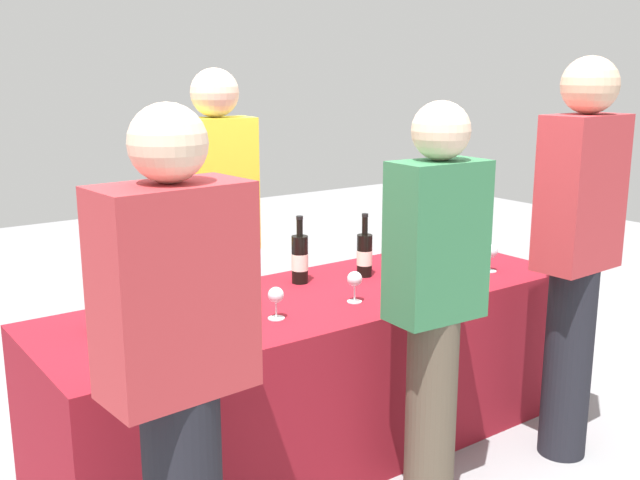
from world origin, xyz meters
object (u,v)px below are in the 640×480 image
(wine_glass_2, at_px, (355,280))
(guest_1, at_px, (435,296))
(server_pouring, at_px, (219,228))
(ice_bucket, at_px, (426,242))
(wine_glass_4, at_px, (491,252))
(wine_bottle_4, at_px, (394,250))
(guest_2, at_px, (577,245))
(wine_bottle_3, at_px, (364,254))
(wine_bottle_2, at_px, (300,259))
(wine_glass_1, at_px, (276,297))
(wine_bottle_0, at_px, (100,301))
(wine_glass_0, at_px, (177,319))
(wine_bottle_1, at_px, (135,295))
(wine_glass_3, at_px, (462,258))
(guest_0, at_px, (178,369))

(wine_glass_2, height_order, guest_1, guest_1)
(server_pouring, bearing_deg, ice_bucket, 163.85)
(wine_glass_2, relative_size, ice_bucket, 0.65)
(wine_glass_2, height_order, wine_glass_4, wine_glass_4)
(wine_glass_4, relative_size, server_pouring, 0.08)
(server_pouring, bearing_deg, wine_bottle_4, 150.33)
(ice_bucket, relative_size, server_pouring, 0.12)
(wine_bottle_4, relative_size, guest_2, 0.18)
(wine_bottle_3, bearing_deg, wine_bottle_2, 164.41)
(wine_bottle_3, relative_size, wine_glass_1, 2.34)
(wine_bottle_0, height_order, wine_glass_1, wine_bottle_0)
(wine_glass_0, bearing_deg, wine_bottle_3, 15.86)
(wine_bottle_1, relative_size, server_pouring, 0.18)
(wine_glass_3, height_order, guest_0, guest_0)
(wine_bottle_4, relative_size, wine_glass_0, 2.21)
(guest_1, bearing_deg, ice_bucket, 50.90)
(server_pouring, bearing_deg, guest_1, 107.86)
(wine_bottle_2, relative_size, wine_glass_1, 2.42)
(wine_bottle_3, relative_size, guest_2, 0.17)
(wine_glass_4, bearing_deg, wine_glass_0, -179.24)
(wine_bottle_3, bearing_deg, wine_glass_3, -39.29)
(wine_bottle_0, xyz_separation_m, wine_bottle_1, (0.15, 0.01, -0.01))
(wine_bottle_4, distance_m, wine_glass_3, 0.33)
(wine_glass_1, bearing_deg, wine_glass_3, -0.80)
(wine_glass_2, distance_m, ice_bucket, 0.83)
(wine_glass_2, bearing_deg, guest_0, -153.70)
(wine_glass_0, height_order, guest_1, guest_1)
(wine_bottle_0, height_order, wine_bottle_4, wine_bottle_0)
(guest_0, bearing_deg, ice_bucket, 21.66)
(wine_bottle_1, relative_size, wine_bottle_2, 0.97)
(wine_bottle_1, distance_m, guest_0, 0.85)
(wine_bottle_0, relative_size, wine_glass_1, 2.49)
(guest_0, height_order, guest_2, guest_2)
(wine_bottle_0, bearing_deg, wine_bottle_4, -0.88)
(wine_bottle_0, distance_m, wine_bottle_2, 0.99)
(wine_bottle_1, xyz_separation_m, guest_1, (0.87, -0.77, 0.03))
(wine_bottle_3, distance_m, wine_glass_1, 0.74)
(guest_0, bearing_deg, wine_bottle_2, 36.95)
(wine_bottle_3, xyz_separation_m, guest_1, (-0.29, -0.77, 0.04))
(guest_1, distance_m, guest_2, 0.80)
(wine_glass_1, relative_size, ice_bucket, 0.63)
(wine_bottle_3, height_order, wine_glass_2, wine_bottle_3)
(wine_bottle_0, height_order, wine_glass_2, wine_bottle_0)
(wine_bottle_0, xyz_separation_m, ice_bucket, (1.77, 0.06, -0.03))
(wine_glass_4, xyz_separation_m, server_pouring, (-1.08, 0.78, 0.13))
(server_pouring, bearing_deg, guest_2, 135.38)
(wine_glass_1, distance_m, ice_bucket, 1.19)
(wine_bottle_2, xyz_separation_m, wine_glass_0, (-0.82, -0.41, -0.01))
(wine_bottle_0, distance_m, wine_bottle_4, 1.46)
(wine_bottle_0, height_order, wine_bottle_1, wine_bottle_0)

